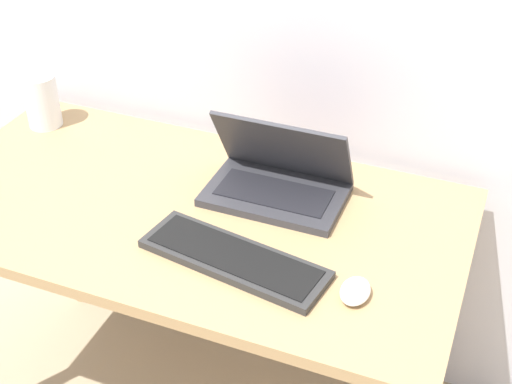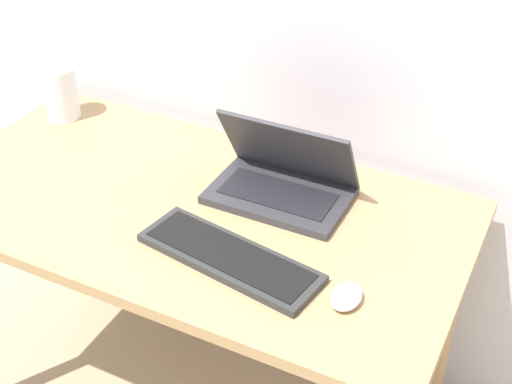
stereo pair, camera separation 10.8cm
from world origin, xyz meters
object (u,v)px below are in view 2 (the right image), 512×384
object	(u,v)px
laptop	(283,179)
keyboard	(230,257)
mouse	(346,296)
vase	(59,83)

from	to	relation	value
laptop	keyboard	xyz separation A→B (m)	(0.00, -0.28, -0.04)
mouse	vase	distance (m)	1.07
mouse	laptop	bearing A→B (deg)	133.79
vase	mouse	bearing A→B (deg)	-19.80
laptop	keyboard	size ratio (longest dim) A/B	0.76
keyboard	vase	world-z (taller)	vase
laptop	keyboard	distance (m)	0.28
laptop	keyboard	bearing A→B (deg)	-89.33
keyboard	mouse	distance (m)	0.27
keyboard	vase	bearing A→B (deg)	154.24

